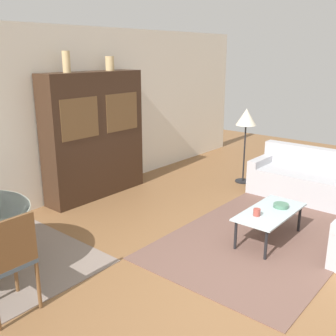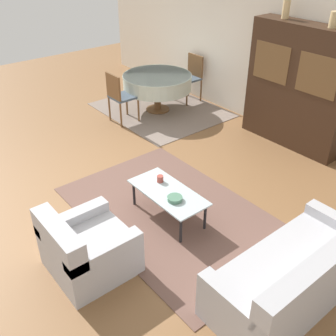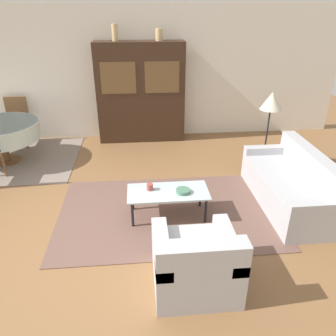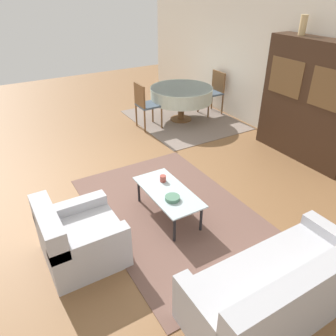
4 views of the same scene
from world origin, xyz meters
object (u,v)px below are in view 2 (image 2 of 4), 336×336
(dining_table, at_px, (157,82))
(vase_tall, at_px, (286,8))
(bowl, at_px, (175,199))
(display_cabinet, at_px, (297,87))
(coffee_table, at_px, (168,194))
(cup, at_px, (160,179))
(couch, at_px, (295,276))
(dining_chair_far, at_px, (191,75))
(armchair, at_px, (86,249))
(vase_short, at_px, (335,20))
(dining_chair_near, at_px, (119,94))

(dining_table, height_order, vase_tall, vase_tall)
(bowl, bearing_deg, display_cabinet, 99.13)
(coffee_table, height_order, cup, cup)
(coffee_table, distance_m, dining_table, 3.51)
(couch, relative_size, dining_table, 1.34)
(couch, xyz_separation_m, coffee_table, (-1.82, -0.16, 0.07))
(vase_tall, bearing_deg, dining_table, -156.10)
(dining_chair_far, distance_m, cup, 3.89)
(bowl, bearing_deg, couch, 7.47)
(cup, distance_m, vase_tall, 3.42)
(armchair, distance_m, bowl, 1.23)
(bowl, bearing_deg, dining_chair_far, 135.53)
(couch, relative_size, vase_short, 8.22)
(display_cabinet, height_order, vase_short, vase_short)
(coffee_table, relative_size, dining_chair_near, 1.13)
(cup, bearing_deg, couch, 2.76)
(coffee_table, bearing_deg, cup, 165.51)
(vase_tall, bearing_deg, display_cabinet, -0.12)
(dining_table, xyz_separation_m, vase_tall, (2.12, 0.94, 1.57))
(dining_chair_near, relative_size, cup, 10.90)
(vase_short, bearing_deg, vase_tall, 180.00)
(display_cabinet, distance_m, bowl, 3.12)
(armchair, height_order, vase_short, vase_short)
(dining_chair_near, xyz_separation_m, cup, (2.61, -1.07, -0.12))
(couch, distance_m, vase_short, 3.77)
(armchair, xyz_separation_m, cup, (-0.41, 1.33, 0.15))
(display_cabinet, bearing_deg, vase_short, 0.14)
(coffee_table, bearing_deg, dining_chair_near, 158.38)
(dining_table, distance_m, bowl, 3.70)
(armchair, relative_size, coffee_table, 0.78)
(dining_chair_far, distance_m, vase_tall, 2.66)
(bowl, relative_size, vase_short, 0.84)
(couch, height_order, cup, couch)
(coffee_table, bearing_deg, bowl, -14.74)
(vase_tall, relative_size, vase_short, 1.37)
(dining_chair_far, bearing_deg, couch, 149.26)
(couch, distance_m, dining_chair_near, 4.78)
(bowl, bearing_deg, coffee_table, 165.26)
(couch, distance_m, coffee_table, 1.83)
(display_cabinet, height_order, cup, display_cabinet)
(dining_chair_near, bearing_deg, cup, -22.24)
(armchair, relative_size, vase_short, 3.77)
(cup, xyz_separation_m, vase_tall, (-0.50, 2.91, 1.73))
(couch, bearing_deg, vase_tall, 42.29)
(couch, xyz_separation_m, vase_tall, (-2.56, 2.81, 1.88))
(bowl, xyz_separation_m, vase_short, (-0.09, 3.02, 1.71))
(dining_chair_far, xyz_separation_m, vase_short, (2.95, 0.03, 1.56))
(dining_chair_far, relative_size, vase_tall, 3.13)
(armchair, relative_size, dining_chair_near, 0.88)
(display_cabinet, relative_size, dining_chair_near, 2.10)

